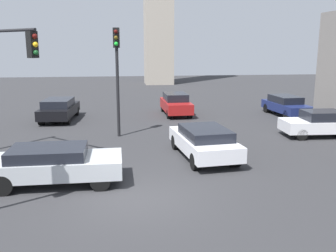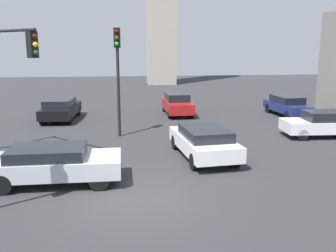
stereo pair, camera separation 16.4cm
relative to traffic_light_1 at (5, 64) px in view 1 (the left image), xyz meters
The scene contains 9 objects.
ground_plane 8.27m from the traffic_light_1, 45.04° to the right, with size 99.77×99.77×0.00m, color #2D2D30.
traffic_light_1 is the anchor object (origin of this frame).
traffic_light_2 5.63m from the traffic_light_1, 35.88° to the left, with size 0.34×0.47×5.65m.
car_0 9.02m from the traffic_light_1, 85.00° to the left, with size 2.20×4.64×1.40m.
car_1 8.89m from the traffic_light_1, ahead, with size 2.39×4.71×1.35m.
car_2 15.81m from the traffic_light_1, ahead, with size 4.24×1.99×1.38m.
car_3 13.11m from the traffic_light_1, 47.49° to the left, with size 1.78×4.18×1.49m.
car_5 5.32m from the traffic_light_1, 56.54° to the right, with size 4.57×2.00×1.33m.
car_7 18.27m from the traffic_light_1, 26.25° to the left, with size 2.00×4.39×1.37m.
Camera 1 is at (-0.51, -11.14, 4.71)m, focal length 39.76 mm.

